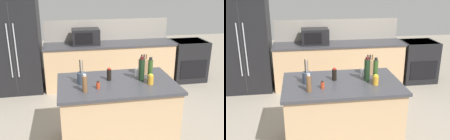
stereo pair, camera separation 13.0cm
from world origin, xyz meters
The scene contains 15 objects.
back_counter_run centered at (0.30, 2.20, 0.47)m, with size 2.78×0.66×0.94m.
wall_backsplash centered at (0.30, 2.52, 1.17)m, with size 2.74×0.03×0.46m, color gray.
kitchen_island centered at (0.00, 0.00, 0.47)m, with size 1.55×0.98×0.94m.
refrigerator centered at (-1.62, 2.25, 0.95)m, with size 0.97×0.75×1.89m.
range_oven centered at (2.11, 2.20, 0.47)m, with size 0.76×0.65×0.92m.
microwave centered at (-0.21, 2.20, 1.10)m, with size 0.56×0.39×0.32m.
knife_block centered at (0.44, 0.24, 1.05)m, with size 0.13×0.10×0.29m.
utensil_crock centered at (-0.45, 0.04, 1.02)m, with size 0.12×0.12×0.32m.
wine_bottle centered at (0.34, 0.01, 1.09)m, with size 0.08×0.08×0.33m.
spice_jar_paprika centered at (-0.27, -0.17, 0.98)m, with size 0.05×0.05×0.10m.
soy_sauce_bottle centered at (-0.09, 0.09, 1.02)m, with size 0.06×0.06×0.17m.
salt_shaker centered at (0.31, 0.16, 1.00)m, with size 0.05×0.05×0.12m.
pepper_grinder centered at (-0.44, -0.24, 1.05)m, with size 0.06×0.06×0.23m.
olive_oil_bottle centered at (0.44, -0.04, 1.09)m, with size 0.06×0.06×0.33m.
honey_jar centered at (0.41, -0.15, 1.00)m, with size 0.07×0.07×0.14m.
Camera 2 is at (-0.52, -3.17, 2.23)m, focal length 42.00 mm.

